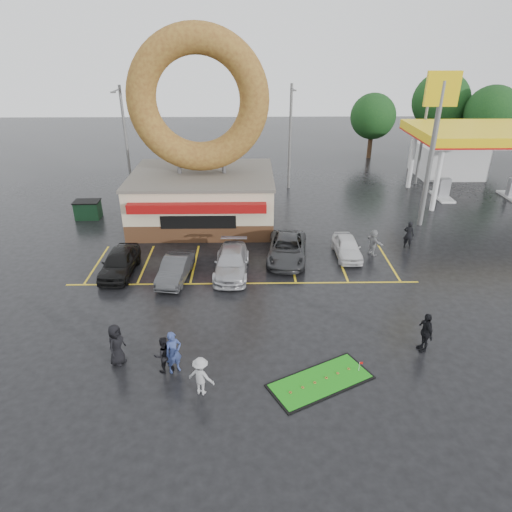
{
  "coord_description": "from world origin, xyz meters",
  "views": [
    {
      "loc": [
        0.35,
        -19.11,
        12.82
      ],
      "look_at": [
        0.72,
        2.45,
        2.2
      ],
      "focal_mm": 32.0,
      "sensor_mm": 36.0,
      "label": 1
    }
  ],
  "objects_px": {
    "car_grey": "(287,249)",
    "car_white": "(347,247)",
    "gas_station": "(470,147)",
    "streetlight_left": "(125,138)",
    "dumpster": "(88,210)",
    "car_black": "(119,262)",
    "car_dgrey": "(175,269)",
    "donut_shop": "(201,163)",
    "putting_green": "(320,381)",
    "person_cameraman": "(425,332)",
    "person_blue": "(174,352)",
    "streetlight_mid": "(290,135)",
    "shell_sign": "(437,122)",
    "car_silver": "(232,262)",
    "streetlight_right": "(424,132)"
  },
  "relations": [
    {
      "from": "gas_station",
      "to": "dumpster",
      "type": "bearing_deg",
      "value": -167.24
    },
    {
      "from": "streetlight_right",
      "to": "dumpster",
      "type": "relative_size",
      "value": 5.0
    },
    {
      "from": "streetlight_right",
      "to": "putting_green",
      "type": "relative_size",
      "value": 1.94
    },
    {
      "from": "streetlight_right",
      "to": "car_grey",
      "type": "distance_m",
      "value": 20.77
    },
    {
      "from": "streetlight_left",
      "to": "gas_station",
      "type": "bearing_deg",
      "value": 1.95
    },
    {
      "from": "streetlight_mid",
      "to": "person_cameraman",
      "type": "xyz_separation_m",
      "value": [
        4.1,
        -23.63,
        -3.84
      ]
    },
    {
      "from": "car_dgrey",
      "to": "putting_green",
      "type": "distance_m",
      "value": 11.29
    },
    {
      "from": "gas_station",
      "to": "streetlight_left",
      "type": "distance_m",
      "value": 30.04
    },
    {
      "from": "car_white",
      "to": "streetlight_left",
      "type": "bearing_deg",
      "value": 141.27
    },
    {
      "from": "car_grey",
      "to": "car_white",
      "type": "distance_m",
      "value": 3.85
    },
    {
      "from": "donut_shop",
      "to": "dumpster",
      "type": "relative_size",
      "value": 7.5
    },
    {
      "from": "streetlight_mid",
      "to": "car_black",
      "type": "bearing_deg",
      "value": -124.84
    },
    {
      "from": "car_black",
      "to": "car_dgrey",
      "type": "height_order",
      "value": "car_black"
    },
    {
      "from": "putting_green",
      "to": "car_dgrey",
      "type": "bearing_deg",
      "value": 129.02
    },
    {
      "from": "car_grey",
      "to": "dumpster",
      "type": "height_order",
      "value": "car_grey"
    },
    {
      "from": "streetlight_left",
      "to": "car_dgrey",
      "type": "relative_size",
      "value": 2.27
    },
    {
      "from": "car_black",
      "to": "car_dgrey",
      "type": "relative_size",
      "value": 1.07
    },
    {
      "from": "gas_station",
      "to": "streetlight_left",
      "type": "bearing_deg",
      "value": -178.05
    },
    {
      "from": "car_black",
      "to": "car_grey",
      "type": "height_order",
      "value": "car_black"
    },
    {
      "from": "car_dgrey",
      "to": "car_white",
      "type": "bearing_deg",
      "value": 22.76
    },
    {
      "from": "shell_sign",
      "to": "putting_green",
      "type": "distance_m",
      "value": 20.74
    },
    {
      "from": "car_grey",
      "to": "putting_green",
      "type": "height_order",
      "value": "car_grey"
    },
    {
      "from": "streetlight_mid",
      "to": "car_silver",
      "type": "xyz_separation_m",
      "value": [
        -4.68,
        -16.2,
        -4.09
      ]
    },
    {
      "from": "dumpster",
      "to": "streetlight_mid",
      "type": "bearing_deg",
      "value": 22.97
    },
    {
      "from": "car_black",
      "to": "putting_green",
      "type": "bearing_deg",
      "value": -40.06
    },
    {
      "from": "person_blue",
      "to": "car_white",
      "type": "bearing_deg",
      "value": 15.92
    },
    {
      "from": "streetlight_left",
      "to": "person_blue",
      "type": "height_order",
      "value": "streetlight_left"
    },
    {
      "from": "gas_station",
      "to": "streetlight_left",
      "type": "xyz_separation_m",
      "value": [
        -30.0,
        -1.02,
        1.08
      ]
    },
    {
      "from": "shell_sign",
      "to": "streetlight_right",
      "type": "bearing_deg",
      "value": 73.17
    },
    {
      "from": "gas_station",
      "to": "dumpster",
      "type": "distance_m",
      "value": 32.83
    },
    {
      "from": "person_blue",
      "to": "car_black",
      "type": "bearing_deg",
      "value": 83.75
    },
    {
      "from": "dumpster",
      "to": "car_dgrey",
      "type": "bearing_deg",
      "value": -51.92
    },
    {
      "from": "car_dgrey",
      "to": "person_cameraman",
      "type": "bearing_deg",
      "value": -21.72
    },
    {
      "from": "person_blue",
      "to": "person_cameraman",
      "type": "distance_m",
      "value": 10.96
    },
    {
      "from": "car_grey",
      "to": "putting_green",
      "type": "xyz_separation_m",
      "value": [
        0.51,
        -11.23,
        -0.67
      ]
    },
    {
      "from": "streetlight_left",
      "to": "car_silver",
      "type": "distance_m",
      "value": 18.3
    },
    {
      "from": "streetlight_left",
      "to": "car_dgrey",
      "type": "bearing_deg",
      "value": -68.94
    },
    {
      "from": "gas_station",
      "to": "car_black",
      "type": "height_order",
      "value": "gas_station"
    },
    {
      "from": "car_grey",
      "to": "streetlight_left",
      "type": "bearing_deg",
      "value": 140.22
    },
    {
      "from": "dumpster",
      "to": "streetlight_left",
      "type": "bearing_deg",
      "value": 71.73
    },
    {
      "from": "streetlight_right",
      "to": "car_white",
      "type": "relative_size",
      "value": 2.43
    },
    {
      "from": "streetlight_left",
      "to": "putting_green",
      "type": "distance_m",
      "value": 28.39
    },
    {
      "from": "shell_sign",
      "to": "car_silver",
      "type": "relative_size",
      "value": 2.23
    },
    {
      "from": "streetlight_mid",
      "to": "car_white",
      "type": "relative_size",
      "value": 2.43
    },
    {
      "from": "car_dgrey",
      "to": "person_cameraman",
      "type": "relative_size",
      "value": 2.11
    },
    {
      "from": "streetlight_mid",
      "to": "car_black",
      "type": "xyz_separation_m",
      "value": [
        -11.24,
        -16.15,
        -4.06
      ]
    },
    {
      "from": "shell_sign",
      "to": "streetlight_right",
      "type": "height_order",
      "value": "shell_sign"
    },
    {
      "from": "donut_shop",
      "to": "putting_green",
      "type": "relative_size",
      "value": 2.91
    },
    {
      "from": "streetlight_mid",
      "to": "person_blue",
      "type": "height_order",
      "value": "streetlight_mid"
    },
    {
      "from": "car_dgrey",
      "to": "shell_sign",
      "type": "bearing_deg",
      "value": 32.94
    }
  ]
}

